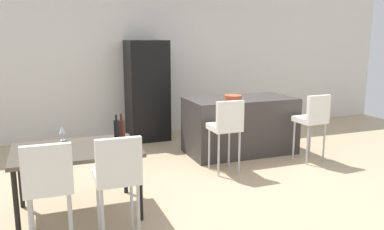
% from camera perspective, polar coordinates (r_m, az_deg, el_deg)
% --- Properties ---
extents(ground_plane, '(10.00, 10.00, 0.00)m').
position_cam_1_polar(ground_plane, '(5.58, 6.33, -8.66)').
color(ground_plane, tan).
extents(back_wall, '(10.00, 0.12, 2.90)m').
position_cam_1_polar(back_wall, '(7.90, -2.93, 8.03)').
color(back_wall, silver).
rests_on(back_wall, ground_plane).
extents(kitchen_island, '(1.76, 0.91, 0.92)m').
position_cam_1_polar(kitchen_island, '(6.54, 6.97, -1.50)').
color(kitchen_island, '#383330').
rests_on(kitchen_island, ground_plane).
extents(bar_chair_left, '(0.41, 0.41, 1.05)m').
position_cam_1_polar(bar_chair_left, '(5.47, 5.03, -1.42)').
color(bar_chair_left, white).
rests_on(bar_chair_left, ground_plane).
extents(bar_chair_middle, '(0.42, 0.42, 1.05)m').
position_cam_1_polar(bar_chair_middle, '(6.23, 17.18, -0.32)').
color(bar_chair_middle, white).
rests_on(bar_chair_middle, ground_plane).
extents(dining_table, '(1.30, 0.91, 0.74)m').
position_cam_1_polar(dining_table, '(4.37, -16.47, -5.50)').
color(dining_table, '#4C4238').
rests_on(dining_table, ground_plane).
extents(dining_chair_near, '(0.40, 0.40, 1.05)m').
position_cam_1_polar(dining_chair_near, '(3.57, -20.18, -9.07)').
color(dining_chair_near, white).
rests_on(dining_chair_near, ground_plane).
extents(dining_chair_far, '(0.40, 0.40, 1.05)m').
position_cam_1_polar(dining_chair_far, '(3.61, -10.78, -8.31)').
color(dining_chair_far, white).
rests_on(dining_chair_far, ground_plane).
extents(wine_bottle_left, '(0.08, 0.08, 0.28)m').
position_cam_1_polar(wine_bottle_left, '(4.67, -10.22, -1.89)').
color(wine_bottle_left, '#471E19').
rests_on(wine_bottle_left, dining_table).
extents(wine_bottle_inner, '(0.06, 0.06, 0.31)m').
position_cam_1_polar(wine_bottle_inner, '(4.48, -10.91, -2.23)').
color(wine_bottle_inner, black).
rests_on(wine_bottle_inner, dining_table).
extents(wine_glass_middle, '(0.07, 0.07, 0.17)m').
position_cam_1_polar(wine_glass_middle, '(4.68, -18.38, -2.08)').
color(wine_glass_middle, silver).
rests_on(wine_glass_middle, dining_table).
extents(refrigerator, '(0.72, 0.68, 1.84)m').
position_cam_1_polar(refrigerator, '(7.35, -6.57, 3.57)').
color(refrigerator, black).
rests_on(refrigerator, ground_plane).
extents(fruit_bowl, '(0.27, 0.27, 0.07)m').
position_cam_1_polar(fruit_bowl, '(6.26, 5.98, 2.56)').
color(fruit_bowl, '#C6512D').
rests_on(fruit_bowl, kitchen_island).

